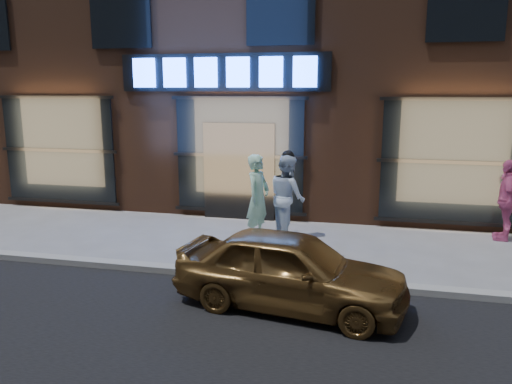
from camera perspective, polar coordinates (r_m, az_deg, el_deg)
ground at (r=9.07m, az=-8.26°, el=-9.20°), size 90.00×90.00×0.00m
curb at (r=9.04m, az=-8.27°, el=-8.85°), size 60.00×0.25×0.12m
storefront_building at (r=16.29m, az=1.78°, el=18.54°), size 30.20×8.28×10.30m
man_bowtie at (r=10.63m, az=0.23°, el=-0.69°), size 0.61×0.78×1.87m
man_cap at (r=10.86m, az=3.61°, el=-0.50°), size 1.08×1.13×1.85m
passerby at (r=11.96m, az=26.72°, el=-0.84°), size 0.59×1.08×1.75m
gold_sedan at (r=7.50m, az=3.94°, el=-8.84°), size 3.63×1.91×1.18m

